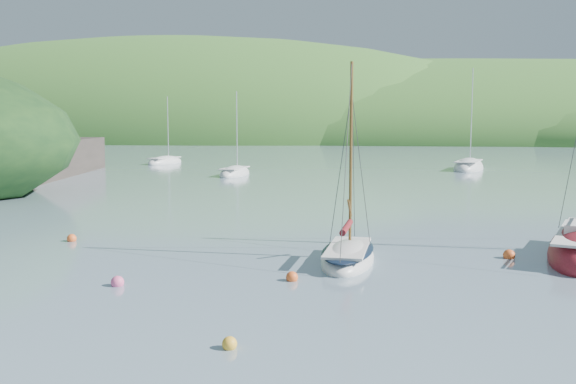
% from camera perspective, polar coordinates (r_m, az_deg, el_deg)
% --- Properties ---
extents(ground, '(700.00, 700.00, 0.00)m').
position_cam_1_polar(ground, '(19.56, -9.46, -10.28)').
color(ground, slate).
rests_on(ground, ground).
extents(shoreline_hills, '(690.00, 135.00, 56.00)m').
position_cam_1_polar(shoreline_hills, '(190.86, 4.69, 4.83)').
color(shoreline_hills, '#286024').
rests_on(shoreline_hills, ground).
extents(daysailer_white, '(2.22, 5.56, 8.44)m').
position_cam_1_polar(daysailer_white, '(25.56, 5.35, -5.76)').
color(daysailer_white, silver).
rests_on(daysailer_white, ground).
extents(distant_sloop_a, '(2.76, 6.53, 9.09)m').
position_cam_1_polar(distant_sloop_a, '(64.07, -4.76, 1.63)').
color(distant_sloop_a, silver).
rests_on(distant_sloop_a, ground).
extents(distant_sloop_b, '(4.98, 8.99, 12.15)m').
position_cam_1_polar(distant_sloop_b, '(73.75, 15.76, 2.07)').
color(distant_sloop_b, silver).
rests_on(distant_sloop_b, ground).
extents(distant_sloop_c, '(3.82, 6.76, 9.13)m').
position_cam_1_polar(distant_sloop_c, '(81.99, -10.87, 2.60)').
color(distant_sloop_c, silver).
rests_on(distant_sloop_c, ground).
extents(mooring_buoys, '(19.76, 12.72, 0.48)m').
position_cam_1_polar(mooring_buoys, '(23.98, -2.30, -6.75)').
color(mooring_buoys, yellow).
rests_on(mooring_buoys, ground).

